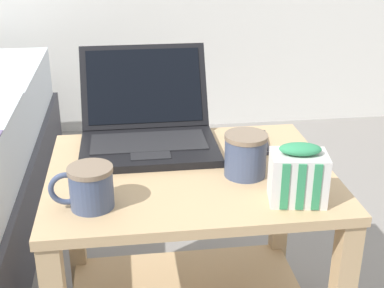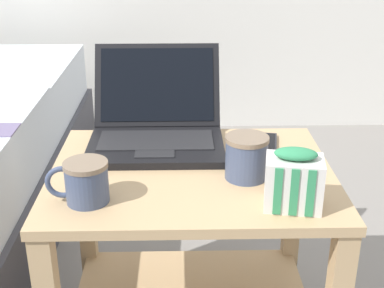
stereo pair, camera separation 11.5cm
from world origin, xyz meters
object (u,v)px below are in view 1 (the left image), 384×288
at_px(laptop, 147,127).
at_px(mug_front_right, 246,152).
at_px(cell_phone, 252,142).
at_px(mug_front_left, 89,185).
at_px(snack_bag, 298,175).

distance_m(laptop, mug_front_right, 0.29).
bearing_deg(cell_phone, mug_front_left, -145.30).
relative_size(laptop, snack_bag, 2.71).
bearing_deg(cell_phone, snack_bag, -86.39).
xyz_separation_m(mug_front_right, snack_bag, (0.08, -0.13, 0.00)).
height_order(laptop, mug_front_right, laptop).
bearing_deg(cell_phone, laptop, 171.86).
bearing_deg(laptop, snack_bag, -50.29).
xyz_separation_m(laptop, mug_front_left, (-0.13, -0.31, 0.00)).
bearing_deg(snack_bag, cell_phone, 93.61).
distance_m(mug_front_right, snack_bag, 0.15).
xyz_separation_m(laptop, snack_bag, (0.28, -0.34, 0.01)).
height_order(mug_front_left, mug_front_right, mug_front_right).
xyz_separation_m(mug_front_left, mug_front_right, (0.34, 0.10, 0.01)).
bearing_deg(mug_front_right, snack_bag, -60.20).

